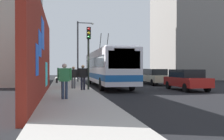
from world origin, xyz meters
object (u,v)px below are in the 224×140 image
at_px(parked_car_champagne, 155,76).
at_px(pedestrian_midblock, 73,76).
at_px(parked_car_dark_gray, 139,75).
at_px(street_lamp, 80,47).
at_px(traffic_light, 89,48).
at_px(city_bus, 107,67).
at_px(pedestrian_near_wall, 64,78).
at_px(pedestrian_at_curb, 83,75).
at_px(parked_car_red, 186,79).

distance_m(parked_car_champagne, pedestrian_midblock, 9.64).
bearing_deg(parked_car_dark_gray, street_lamp, 97.55).
bearing_deg(traffic_light, city_bus, -26.30).
xyz_separation_m(city_bus, parked_car_champagne, (1.63, -5.20, -0.95)).
height_order(pedestrian_near_wall, traffic_light, traffic_light).
relative_size(city_bus, pedestrian_near_wall, 7.05).
xyz_separation_m(parked_car_champagne, pedestrian_near_wall, (-10.96, 9.10, 0.36)).
xyz_separation_m(pedestrian_midblock, pedestrian_at_curb, (-1.34, -0.60, 0.07)).
bearing_deg(street_lamp, parked_car_red, -145.90).
xyz_separation_m(parked_car_dark_gray, pedestrian_midblock, (-10.04, 8.37, 0.28)).
distance_m(city_bus, traffic_light, 5.03).
xyz_separation_m(city_bus, pedestrian_midblock, (-3.16, 3.17, -0.67)).
distance_m(pedestrian_midblock, traffic_light, 2.55).
height_order(pedestrian_at_curb, street_lamp, street_lamp).
relative_size(parked_car_champagne, pedestrian_midblock, 2.73).
xyz_separation_m(city_bus, pedestrian_at_curb, (-4.49, 2.57, -0.60)).
xyz_separation_m(parked_car_red, pedestrian_midblock, (1.61, 8.37, 0.28)).
relative_size(city_bus, street_lamp, 1.85).
height_order(city_bus, parked_car_champagne, city_bus).
height_order(city_bus, pedestrian_midblock, city_bus).
distance_m(parked_car_champagne, traffic_light, 9.75).
xyz_separation_m(pedestrian_near_wall, traffic_light, (4.98, -1.75, 1.93)).
distance_m(traffic_light, street_lamp, 10.32).
relative_size(parked_car_dark_gray, pedestrian_near_wall, 2.43).
relative_size(parked_car_red, pedestrian_midblock, 2.58).
bearing_deg(street_lamp, city_bus, -161.03).
bearing_deg(parked_car_champagne, parked_car_dark_gray, 0.00).
relative_size(parked_car_red, parked_car_champagne, 0.95).
xyz_separation_m(parked_car_red, parked_car_champagne, (6.39, -0.00, 0.00)).
height_order(parked_car_champagne, pedestrian_at_curb, pedestrian_at_curb).
bearing_deg(pedestrian_near_wall, pedestrian_midblock, -6.78).
xyz_separation_m(parked_car_champagne, street_lamp, (4.30, 7.24, 3.20)).
relative_size(parked_car_champagne, pedestrian_at_curb, 2.57).
height_order(parked_car_dark_gray, pedestrian_midblock, pedestrian_midblock).
relative_size(parked_car_red, pedestrian_at_curb, 2.43).
xyz_separation_m(city_bus, parked_car_red, (-4.76, -5.20, -0.95)).
height_order(pedestrian_near_wall, street_lamp, street_lamp).
distance_m(city_bus, pedestrian_near_wall, 10.13).
relative_size(city_bus, parked_car_champagne, 2.77).
bearing_deg(parked_car_champagne, pedestrian_midblock, 119.75).
bearing_deg(city_bus, parked_car_red, -132.49).
bearing_deg(traffic_light, street_lamp, -0.62).
height_order(city_bus, pedestrian_at_curb, city_bus).
xyz_separation_m(parked_car_red, street_lamp, (10.69, 7.24, 3.20)).
distance_m(pedestrian_near_wall, traffic_light, 5.62).
relative_size(pedestrian_near_wall, traffic_light, 0.40).
height_order(city_bus, street_lamp, street_lamp).
bearing_deg(street_lamp, pedestrian_at_curb, 177.10).
bearing_deg(parked_car_red, parked_car_champagne, -0.00).
relative_size(parked_car_red, traffic_light, 0.96).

